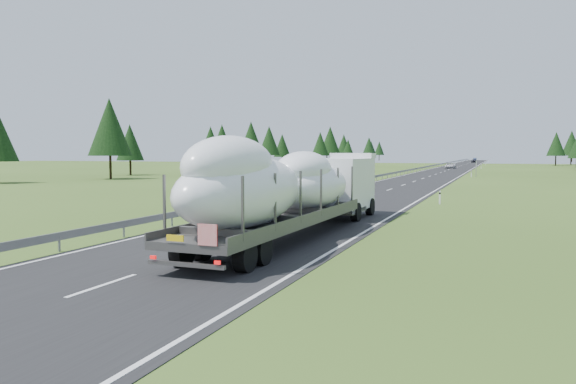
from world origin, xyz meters
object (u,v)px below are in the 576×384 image
(distant_van, at_px, (450,166))
(distant_car_blue, at_px, (475,159))
(boat_truck, at_px, (293,186))
(highway_sign, at_px, (476,166))
(distant_car_dark, at_px, (474,161))

(distant_van, height_order, distant_car_blue, distant_van)
(distant_van, bearing_deg, boat_truck, -90.29)
(boat_truck, distance_m, distant_van, 119.63)
(highway_sign, xyz_separation_m, distant_car_dark, (-5.96, 138.65, -1.08))
(distant_car_dark, bearing_deg, distant_car_blue, 97.59)
(distant_car_dark, xyz_separation_m, distant_car_blue, (-1.81, 54.32, -0.02))
(highway_sign, bearing_deg, distant_car_blue, 92.30)
(distant_van, relative_size, distant_car_dark, 1.21)
(highway_sign, xyz_separation_m, boat_truck, (-5.21, -69.58, 0.54))
(highway_sign, height_order, distant_car_dark, highway_sign)
(boat_truck, height_order, distant_car_dark, boat_truck)
(highway_sign, bearing_deg, distant_van, 98.94)
(distant_van, bearing_deg, distant_car_blue, 88.39)
(distant_van, xyz_separation_m, distant_car_dark, (1.91, 88.64, 0.01))
(distant_car_dark, bearing_deg, distant_van, -85.55)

